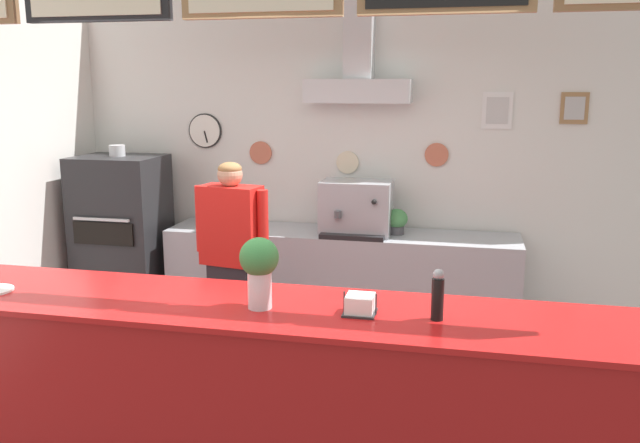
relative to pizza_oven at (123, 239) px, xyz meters
The scene contains 11 objects.
back_wall_assembly 2.24m from the pizza_oven, 10.54° to the left, with size 5.14×2.69×3.10m.
service_counter 3.04m from the pizza_oven, 48.39° to the right, with size 4.18×0.76×1.05m.
back_prep_counter 2.04m from the pizza_oven, ahead, with size 3.06×0.61×0.90m.
pizza_oven is the anchor object (origin of this frame).
shop_worker 1.70m from the pizza_oven, 33.52° to the right, with size 0.59×0.29×1.62m.
espresso_machine 2.19m from the pizza_oven, ahead, with size 0.60×0.48×0.46m.
potted_oregano 2.52m from the pizza_oven, ahead, with size 0.19×0.19×0.22m.
potted_basil 0.89m from the pizza_oven, 10.97° to the left, with size 0.19×0.19×0.25m.
basil_vase 3.14m from the pizza_oven, 48.21° to the right, with size 0.20×0.20×0.37m.
pepper_grinder 3.76m from the pizza_oven, 37.82° to the right, with size 0.06×0.06×0.25m.
napkin_holder 3.46m from the pizza_oven, 41.61° to the right, with size 0.17×0.16×0.11m.
Camera 1 is at (1.05, -3.35, 2.17)m, focal length 37.09 mm.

